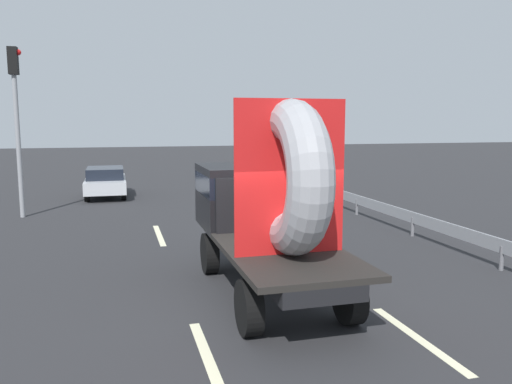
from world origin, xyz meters
name	(u,v)px	position (x,y,z in m)	size (l,w,h in m)	color
ground_plane	(272,302)	(0.00, 0.00, 0.00)	(120.00, 120.00, 0.00)	#28282B
flatbed_truck	(264,202)	(0.07, 0.78, 1.74)	(2.02, 5.43, 3.67)	black
distant_sedan	(106,181)	(-3.15, 14.68, 0.69)	(1.70, 3.97, 1.29)	black
traffic_light	(16,108)	(-5.86, 10.36, 3.76)	(0.42, 0.36, 5.76)	gray
guardrail	(382,208)	(5.54, 5.92, 0.53)	(0.10, 14.21, 0.71)	gray
lane_dash_left_near	(207,357)	(-1.54, -1.88, 0.00)	(2.51, 0.16, 0.01)	beige
lane_dash_left_far	(159,235)	(-1.54, 6.22, 0.00)	(2.79, 0.16, 0.01)	beige
lane_dash_right_near	(418,338)	(1.69, -2.10, 0.00)	(2.55, 0.16, 0.01)	beige
lane_dash_right_far	(267,231)	(1.69, 5.95, 0.00)	(2.74, 0.16, 0.01)	beige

